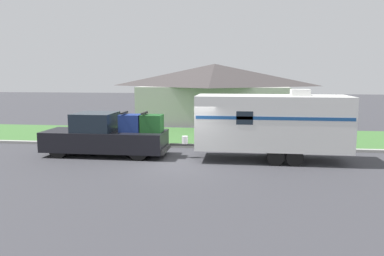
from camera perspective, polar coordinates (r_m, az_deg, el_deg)
ground_plane at (r=16.19m, az=-0.89°, el=-5.59°), size 120.00×120.00×0.00m
curb_strip at (r=19.80m, az=0.68°, el=-2.83°), size 80.00×0.30×0.14m
lawn_strip at (r=23.38m, az=1.73°, el=-1.26°), size 80.00×7.00×0.03m
house_across_street at (r=31.04m, az=3.45°, el=5.56°), size 12.27×8.39×4.70m
pickup_truck at (r=18.28m, az=-12.88°, el=-1.19°), size 5.90×2.04×2.11m
travel_trailer at (r=17.10m, az=12.02°, el=0.86°), size 7.96×2.36×3.20m
mailbox at (r=21.10m, az=-7.87°, el=0.37°), size 0.48×0.20×1.31m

